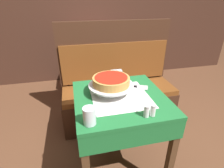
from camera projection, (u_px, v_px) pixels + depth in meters
name	position (u px, v px, depth m)	size (l,w,h in m)	color
ground_plane	(119.00, 164.00, 1.68)	(14.00, 14.00, 0.00)	brown
dining_table_front	(120.00, 109.00, 1.39)	(0.70, 0.70, 0.76)	#1E6B33
dining_table_rear	(97.00, 50.00, 2.82)	(0.74, 0.74, 0.77)	red
booth_bench	(118.00, 94.00, 2.20)	(1.36, 0.49, 1.21)	#3D2316
back_wall_panel	(87.00, 13.00, 3.01)	(6.00, 0.04, 2.40)	#3D2319
pizza_pan_stand	(111.00, 85.00, 1.36)	(0.35, 0.35, 0.08)	#ADADB2
deep_dish_pizza	(111.00, 81.00, 1.34)	(0.29, 0.29, 0.06)	#C68E47
pizza_server	(134.00, 86.00, 1.48)	(0.24, 0.14, 0.01)	#BCBCC1
water_glass_near	(89.00, 116.00, 1.03)	(0.08, 0.08, 0.11)	silver
salt_shaker	(147.00, 111.00, 1.10)	(0.04, 0.04, 0.08)	silver
pepper_shaker	(153.00, 110.00, 1.11)	(0.04, 0.04, 0.08)	silver
napkin_holder	(116.00, 75.00, 1.60)	(0.10, 0.05, 0.09)	#B2B2B7
condiment_caddy	(94.00, 41.00, 2.83)	(0.13, 0.13, 0.16)	black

